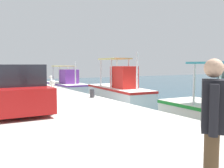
# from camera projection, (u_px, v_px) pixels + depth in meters

# --- Properties ---
(fishing_boat_nearest) EXTENTS (5.62, 2.18, 2.59)m
(fishing_boat_nearest) POSITION_uv_depth(u_px,v_px,m) (66.00, 84.00, 21.90)
(fishing_boat_nearest) COLOR white
(fishing_boat_nearest) RESTS_ON ground
(fishing_boat_second) EXTENTS (6.01, 2.23, 3.03)m
(fishing_boat_second) POSITION_uv_depth(u_px,v_px,m) (119.00, 91.00, 15.26)
(fishing_boat_second) COLOR white
(fishing_boat_second) RESTS_ON ground
(pelican) EXTENTS (0.95, 0.40, 0.82)m
(pelican) POSITION_uv_depth(u_px,v_px,m) (52.00, 82.00, 16.47)
(pelican) COLOR tan
(pelican) RESTS_ON quay_pier
(fisherman_standing) EXTENTS (0.44, 0.47, 1.64)m
(fisherman_standing) POSITION_uv_depth(u_px,v_px,m) (212.00, 123.00, 2.92)
(fisherman_standing) COLOR #4C3823
(fisherman_standing) RESTS_ON quay_pier
(parked_car) EXTENTS (4.14, 1.96, 1.57)m
(parked_car) POSITION_uv_depth(u_px,v_px,m) (15.00, 89.00, 8.59)
(parked_car) COLOR black
(parked_car) RESTS_ON quay_pier
(mooring_bollard_nearest) EXTENTS (0.25, 0.25, 0.36)m
(mooring_bollard_nearest) POSITION_uv_depth(u_px,v_px,m) (42.00, 82.00, 19.41)
(mooring_bollard_nearest) COLOR #333338
(mooring_bollard_nearest) RESTS_ON quay_pier
(mooring_bollard_second) EXTENTS (0.23, 0.23, 0.40)m
(mooring_bollard_second) POSITION_uv_depth(u_px,v_px,m) (92.00, 93.00, 11.90)
(mooring_bollard_second) COLOR #333338
(mooring_bollard_second) RESTS_ON quay_pier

